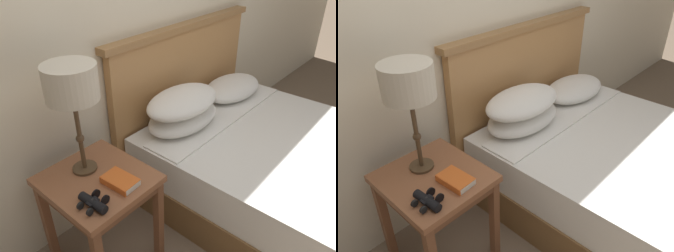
% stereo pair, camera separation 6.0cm
% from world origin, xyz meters
% --- Properties ---
extents(wall_back, '(8.00, 0.06, 2.60)m').
position_xyz_m(wall_back, '(0.00, 0.97, 1.30)').
color(wall_back, beige).
rests_on(wall_back, ground_plane).
extents(nightstand, '(0.50, 0.53, 0.62)m').
position_xyz_m(nightstand, '(-0.49, 0.58, 0.52)').
color(nightstand, brown).
rests_on(nightstand, ground_plane).
extents(bed, '(1.56, 1.92, 1.15)m').
position_xyz_m(bed, '(0.63, 0.06, 0.31)').
color(bed, brown).
rests_on(bed, ground_plane).
extents(table_lamp, '(0.25, 0.25, 0.59)m').
position_xyz_m(table_lamp, '(-0.49, 0.69, 1.10)').
color(table_lamp, '#4C3823').
rests_on(table_lamp, nightstand).
extents(book_on_nightstand, '(0.13, 0.19, 0.04)m').
position_xyz_m(book_on_nightstand, '(-0.44, 0.45, 0.63)').
color(book_on_nightstand, silver).
rests_on(book_on_nightstand, nightstand).
extents(binoculars_pair, '(0.14, 0.16, 0.05)m').
position_xyz_m(binoculars_pair, '(-0.63, 0.43, 0.64)').
color(binoculars_pair, black).
rests_on(binoculars_pair, nightstand).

